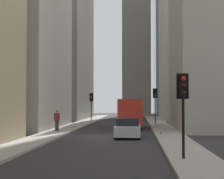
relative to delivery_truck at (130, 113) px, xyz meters
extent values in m
plane|color=#302D30|center=(-10.17, 1.40, -1.46)|extent=(135.00, 135.00, 0.00)
cube|color=#A8A399|center=(-10.17, 5.90, -1.39)|extent=(90.00, 2.20, 0.14)
cube|color=#A8A399|center=(-10.17, -3.10, -1.39)|extent=(90.00, 2.20, 0.14)
cube|color=beige|center=(20.13, -9.20, 15.16)|extent=(12.36, 10.00, 33.23)
cube|color=#A8A091|center=(-0.85, 12.00, 8.06)|extent=(15.02, 10.00, 19.03)
cube|color=gray|center=(19.83, 12.00, 12.01)|extent=(18.33, 10.00, 26.94)
cube|color=gray|center=(33.47, -0.52, 11.50)|extent=(5.20, 5.20, 25.91)
cube|color=red|center=(-0.91, 0.00, 0.08)|extent=(4.60, 2.25, 2.60)
cube|color=#38383D|center=(2.29, 0.00, -0.27)|extent=(1.90, 2.25, 1.90)
cube|color=black|center=(2.29, 0.00, 0.33)|extent=(1.92, 2.09, 0.64)
cylinder|color=black|center=(2.29, -0.98, -1.02)|extent=(0.88, 0.28, 0.88)
cylinder|color=black|center=(2.29, 0.99, -1.02)|extent=(0.88, 0.28, 0.88)
cylinder|color=black|center=(-2.31, -0.98, -1.02)|extent=(0.88, 0.28, 0.88)
cylinder|color=black|center=(-2.31, 0.99, -1.02)|extent=(0.88, 0.28, 0.88)
cube|color=#B7BABF|center=(-10.16, 0.00, -0.93)|extent=(4.30, 1.78, 0.70)
cube|color=black|center=(-10.36, 0.00, -0.31)|extent=(2.10, 1.58, 0.54)
cylinder|color=black|center=(-8.81, -0.78, -1.14)|extent=(0.64, 0.22, 0.64)
cylinder|color=black|center=(-8.81, 0.78, -1.14)|extent=(0.64, 0.22, 0.64)
cylinder|color=black|center=(-11.51, -0.78, -1.14)|extent=(0.64, 0.22, 0.64)
cylinder|color=black|center=(-11.51, 0.78, -1.14)|extent=(0.64, 0.22, 0.64)
cylinder|color=black|center=(-21.31, -2.63, -0.01)|extent=(0.12, 0.12, 2.62)
cube|color=black|center=(-21.31, -2.63, 1.75)|extent=(0.28, 0.32, 0.90)
cube|color=black|center=(-21.16, -2.63, 1.75)|extent=(0.03, 0.52, 1.10)
sphere|color=red|center=(-21.47, -2.63, 2.05)|extent=(0.20, 0.20, 0.20)
sphere|color=black|center=(-21.47, -2.63, 1.75)|extent=(0.20, 0.20, 0.20)
sphere|color=black|center=(-21.47, -2.63, 1.45)|extent=(0.20, 0.20, 0.20)
cylinder|color=black|center=(13.71, 5.55, 0.03)|extent=(0.12, 0.12, 2.69)
cube|color=black|center=(13.71, 5.55, 1.82)|extent=(0.28, 0.32, 0.90)
cube|color=black|center=(13.87, 5.55, 1.82)|extent=(0.03, 0.52, 1.10)
sphere|color=black|center=(13.55, 5.55, 2.12)|extent=(0.20, 0.20, 0.20)
sphere|color=orange|center=(13.55, 5.55, 1.82)|extent=(0.20, 0.20, 0.20)
sphere|color=black|center=(13.55, 5.55, 1.52)|extent=(0.20, 0.20, 0.20)
cylinder|color=black|center=(6.72, -2.72, 0.19)|extent=(0.12, 0.12, 3.03)
cube|color=black|center=(6.72, -2.72, 2.16)|extent=(0.28, 0.32, 0.90)
cube|color=black|center=(6.87, -2.72, 2.16)|extent=(0.03, 0.52, 1.10)
sphere|color=black|center=(6.56, -2.72, 2.46)|extent=(0.20, 0.20, 0.20)
sphere|color=black|center=(6.56, -2.72, 2.16)|extent=(0.20, 0.20, 0.20)
sphere|color=green|center=(6.56, -2.72, 1.86)|extent=(0.20, 0.20, 0.20)
cylinder|color=#33333D|center=(-5.69, 6.02, -0.89)|extent=(0.16, 0.16, 0.86)
cylinder|color=#33333D|center=(-5.69, 6.19, -0.89)|extent=(0.16, 0.16, 0.86)
cube|color=maroon|center=(-5.69, 6.11, -0.15)|extent=(0.26, 0.44, 0.63)
sphere|color=#936B4C|center=(-5.69, 6.11, 0.32)|extent=(0.22, 0.22, 0.22)
cylinder|color=#236033|center=(-8.88, -2.41, -1.22)|extent=(0.07, 0.07, 0.20)
cylinder|color=#236033|center=(-8.88, -2.41, -1.08)|extent=(0.03, 0.03, 0.07)
camera|label=1|loc=(-37.70, -0.70, 1.02)|focal=61.42mm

